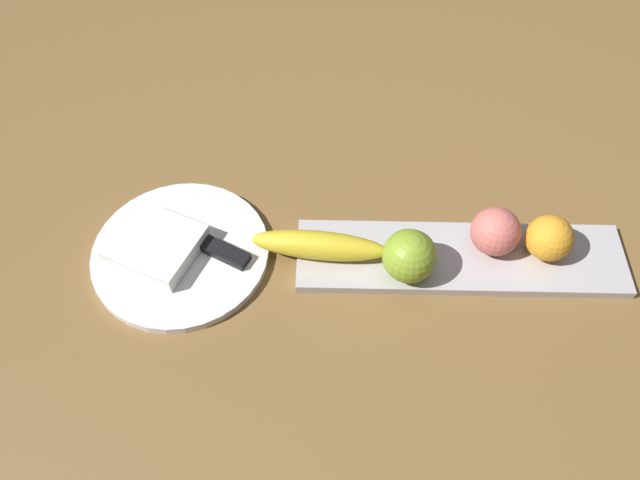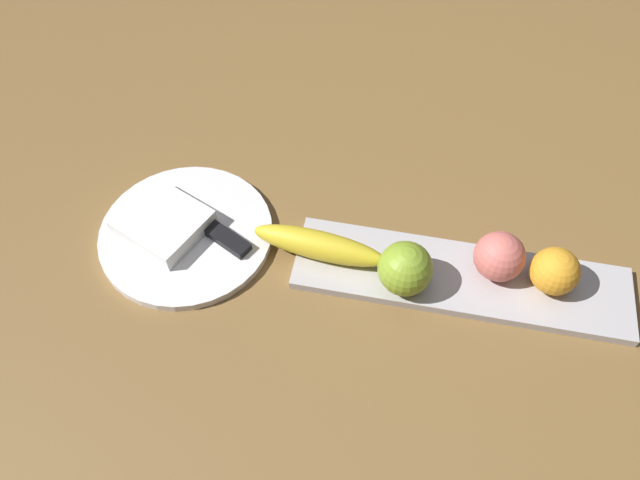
{
  "view_description": "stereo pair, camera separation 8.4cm",
  "coord_description": "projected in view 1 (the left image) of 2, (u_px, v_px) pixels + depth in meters",
  "views": [
    {
      "loc": [
        0.14,
        0.46,
        0.73
      ],
      "look_at": [
        0.15,
        -0.03,
        0.04
      ],
      "focal_mm": 35.27,
      "sensor_mm": 36.0,
      "label": 1
    },
    {
      "loc": [
        0.05,
        0.45,
        0.73
      ],
      "look_at": [
        0.15,
        -0.03,
        0.04
      ],
      "focal_mm": 35.27,
      "sensor_mm": 36.0,
      "label": 2
    }
  ],
  "objects": [
    {
      "name": "ground_plane",
      "position": [
        427.0,
        280.0,
        0.86
      ],
      "size": [
        2.4,
        2.4,
        0.0
      ],
      "primitive_type": "plane",
      "color": "brown"
    },
    {
      "name": "fruit_tray",
      "position": [
        460.0,
        258.0,
        0.87
      ],
      "size": [
        0.45,
        0.11,
        0.01
      ],
      "primitive_type": "cube",
      "color": "#B8B3B6",
      "rests_on": "ground_plane"
    },
    {
      "name": "apple",
      "position": [
        409.0,
        256.0,
        0.82
      ],
      "size": [
        0.07,
        0.07,
        0.07
      ],
      "primitive_type": "sphere",
      "color": "#83A62C",
      "rests_on": "fruit_tray"
    },
    {
      "name": "banana",
      "position": [
        319.0,
        245.0,
        0.85
      ],
      "size": [
        0.19,
        0.06,
        0.04
      ],
      "primitive_type": "ellipsoid",
      "rotation": [
        0.0,
        0.0,
        -0.09
      ],
      "color": "gold",
      "rests_on": "fruit_tray"
    },
    {
      "name": "orange_near_apple",
      "position": [
        549.0,
        238.0,
        0.84
      ],
      "size": [
        0.06,
        0.06,
        0.06
      ],
      "primitive_type": "sphere",
      "color": "orange",
      "rests_on": "fruit_tray"
    },
    {
      "name": "peach",
      "position": [
        495.0,
        231.0,
        0.85
      ],
      "size": [
        0.07,
        0.07,
        0.07
      ],
      "primitive_type": "sphere",
      "color": "#D86B62",
      "rests_on": "fruit_tray"
    },
    {
      "name": "dinner_plate",
      "position": [
        181.0,
        253.0,
        0.87
      ],
      "size": [
        0.25,
        0.25,
        0.01
      ],
      "primitive_type": "cylinder",
      "color": "white",
      "rests_on": "ground_plane"
    },
    {
      "name": "folded_napkin",
      "position": [
        156.0,
        245.0,
        0.86
      ],
      "size": [
        0.14,
        0.14,
        0.03
      ],
      "primitive_type": "cube",
      "rotation": [
        0.0,
        0.0,
        -0.41
      ],
      "color": "white",
      "rests_on": "dinner_plate"
    },
    {
      "name": "knife",
      "position": [
        210.0,
        246.0,
        0.87
      ],
      "size": [
        0.17,
        0.1,
        0.01
      ],
      "rotation": [
        0.0,
        0.0,
        -0.47
      ],
      "color": "silver",
      "rests_on": "dinner_plate"
    }
  ]
}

